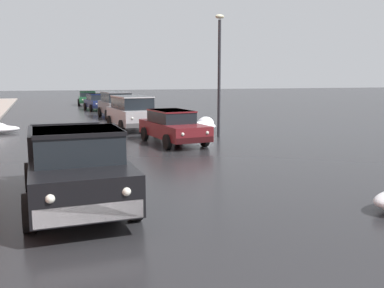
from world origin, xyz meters
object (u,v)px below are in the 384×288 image
suv_grey_parked_far_down_block (116,104)px  sedan_darkblue_queued_behind_truck (97,102)px  street_lamp_post (219,69)px  suv_silver_parked_kerbside_mid (132,111)px  pickup_truck_black_approaching_near_lane (76,166)px  sedan_maroon_parked_kerbside_close (173,126)px  sedan_green_at_far_intersection (88,98)px

suv_grey_parked_far_down_block → sedan_darkblue_queued_behind_truck: suv_grey_parked_far_down_block is taller
street_lamp_post → suv_silver_parked_kerbside_mid: bearing=127.5°
sedan_darkblue_queued_behind_truck → street_lamp_post: size_ratio=0.71×
pickup_truck_black_approaching_near_lane → street_lamp_post: size_ratio=0.90×
suv_grey_parked_far_down_block → street_lamp_post: bearing=-75.8°
sedan_darkblue_queued_behind_truck → street_lamp_post: bearing=-80.6°
suv_grey_parked_far_down_block → street_lamp_post: (2.88, -11.41, 2.20)m
sedan_darkblue_queued_behind_truck → street_lamp_post: (3.16, -19.08, 2.43)m
pickup_truck_black_approaching_near_lane → suv_silver_parked_kerbside_mid: suv_silver_parked_kerbside_mid is taller
suv_silver_parked_kerbside_mid → street_lamp_post: (3.27, -4.26, 2.20)m
pickup_truck_black_approaching_near_lane → suv_silver_parked_kerbside_mid: size_ratio=1.10×
sedan_maroon_parked_kerbside_close → street_lamp_post: bearing=24.7°
suv_grey_parked_far_down_block → pickup_truck_black_approaching_near_lane: bearing=-102.3°
suv_silver_parked_kerbside_mid → sedan_green_at_far_intersection: size_ratio=1.05×
pickup_truck_black_approaching_near_lane → sedan_green_at_far_intersection: pickup_truck_black_approaching_near_lane is taller
suv_silver_parked_kerbside_mid → street_lamp_post: size_ratio=0.81×
street_lamp_post → sedan_green_at_far_intersection: bearing=96.8°
suv_silver_parked_kerbside_mid → suv_grey_parked_far_down_block: bearing=86.8°
pickup_truck_black_approaching_near_lane → sedan_maroon_parked_kerbside_close: pickup_truck_black_approaching_near_lane is taller
sedan_maroon_parked_kerbside_close → suv_grey_parked_far_down_block: bearing=90.9°
sedan_green_at_far_intersection → sedan_maroon_parked_kerbside_close: bearing=-89.0°
suv_silver_parked_kerbside_mid → suv_grey_parked_far_down_block: same height
pickup_truck_black_approaching_near_lane → suv_silver_parked_kerbside_mid: (4.09, 13.36, 0.11)m
pickup_truck_black_approaching_near_lane → sedan_green_at_far_intersection: (4.20, 35.69, -0.13)m
sedan_maroon_parked_kerbside_close → suv_silver_parked_kerbside_mid: size_ratio=0.97×
pickup_truck_black_approaching_near_lane → street_lamp_post: street_lamp_post is taller
sedan_green_at_far_intersection → sedan_darkblue_queued_behind_truck: bearing=-90.0°
pickup_truck_black_approaching_near_lane → sedan_green_at_far_intersection: size_ratio=1.16×
sedan_green_at_far_intersection → street_lamp_post: 26.89m
pickup_truck_black_approaching_near_lane → sedan_maroon_parked_kerbside_close: (4.67, 7.87, -0.13)m
pickup_truck_black_approaching_near_lane → sedan_maroon_parked_kerbside_close: size_ratio=1.14×
pickup_truck_black_approaching_near_lane → street_lamp_post: bearing=51.0°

